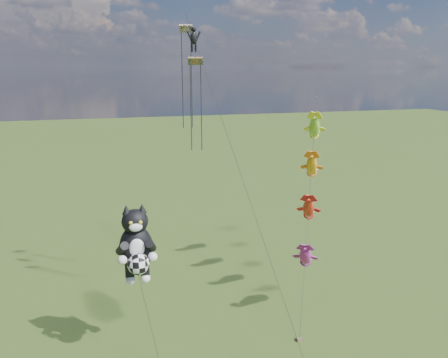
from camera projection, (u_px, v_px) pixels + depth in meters
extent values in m
cylinder|color=black|center=(149.00, 317.00, 29.17)|extent=(0.99, 2.57, 5.41)
ellipsoid|color=black|center=(136.00, 248.00, 29.44)|extent=(2.74, 2.48, 3.30)
ellipsoid|color=black|center=(135.00, 221.00, 28.85)|extent=(2.17, 2.06, 1.67)
cone|color=black|center=(126.00, 210.00, 28.50)|extent=(0.73, 0.73, 0.62)
cone|color=black|center=(142.00, 208.00, 28.77)|extent=(0.73, 0.73, 0.62)
ellipsoid|color=white|center=(136.00, 227.00, 28.26)|extent=(0.96, 0.69, 0.60)
ellipsoid|color=white|center=(137.00, 249.00, 28.64)|extent=(1.10, 0.70, 1.36)
sphere|color=gold|center=(131.00, 223.00, 28.03)|extent=(0.25, 0.25, 0.25)
sphere|color=gold|center=(140.00, 222.00, 28.19)|extent=(0.25, 0.25, 0.25)
sphere|color=white|center=(122.00, 260.00, 28.23)|extent=(0.62, 0.62, 0.62)
sphere|color=white|center=(153.00, 257.00, 28.74)|extent=(0.62, 0.62, 0.62)
sphere|color=white|center=(130.00, 280.00, 29.71)|extent=(0.66, 0.66, 0.66)
sphere|color=white|center=(146.00, 278.00, 29.98)|extent=(0.66, 0.66, 0.66)
sphere|color=white|center=(138.00, 264.00, 28.26)|extent=(1.43, 1.43, 1.43)
cube|color=brown|center=(299.00, 339.00, 31.30)|extent=(0.40, 0.30, 0.22)
cylinder|color=black|center=(309.00, 200.00, 36.76)|extent=(7.60, 13.92, 16.11)
ellipsoid|color=#D8339F|center=(305.00, 256.00, 34.35)|extent=(2.05, 2.72, 2.62)
ellipsoid|color=#E54F19|center=(309.00, 208.00, 36.39)|extent=(2.05, 2.72, 2.62)
ellipsoid|color=yellow|center=(312.00, 165.00, 38.43)|extent=(2.05, 2.72, 2.62)
ellipsoid|color=green|center=(314.00, 127.00, 40.47)|extent=(2.05, 2.72, 2.62)
cylinder|color=black|center=(242.00, 177.00, 30.31)|extent=(4.29, 16.56, 23.08)
cube|color=#23A15B|center=(195.00, 61.00, 32.59)|extent=(1.19, 0.69, 0.60)
cylinder|color=black|center=(191.00, 108.00, 33.35)|extent=(0.08, 0.08, 6.94)
cylinder|color=black|center=(201.00, 108.00, 33.55)|extent=(0.08, 0.08, 6.94)
cube|color=#2E19DE|center=(186.00, 29.00, 34.89)|extent=(1.15, 0.71, 0.64)
cylinder|color=black|center=(183.00, 81.00, 35.81)|extent=(0.08, 0.08, 8.16)
cylinder|color=black|center=(192.00, 81.00, 36.00)|extent=(0.08, 0.08, 8.16)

